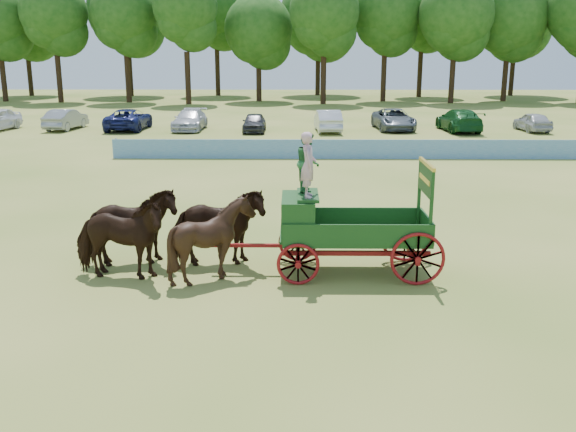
% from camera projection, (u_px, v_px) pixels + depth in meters
% --- Properties ---
extents(ground, '(160.00, 160.00, 0.00)m').
position_uv_depth(ground, '(441.00, 267.00, 17.59)').
color(ground, '#A59A4A').
rests_on(ground, ground).
extents(horse_lead_left, '(2.68, 1.45, 2.16)m').
position_uv_depth(horse_lead_left, '(119.00, 239.00, 16.44)').
color(horse_lead_left, black).
rests_on(horse_lead_left, ground).
extents(horse_lead_right, '(2.77, 1.77, 2.16)m').
position_uv_depth(horse_lead_right, '(130.00, 227.00, 17.50)').
color(horse_lead_right, black).
rests_on(horse_lead_right, ground).
extents(horse_wheel_left, '(2.21, 2.02, 2.17)m').
position_uv_depth(horse_wheel_left, '(212.00, 239.00, 16.41)').
color(horse_wheel_left, black).
rests_on(horse_wheel_left, ground).
extents(horse_wheel_right, '(2.71, 1.56, 2.16)m').
position_uv_depth(horse_wheel_right, '(217.00, 228.00, 17.48)').
color(horse_wheel_right, black).
rests_on(horse_wheel_right, ground).
extents(farm_dray, '(6.00, 2.00, 3.81)m').
position_uv_depth(farm_dray, '(327.00, 212.00, 16.79)').
color(farm_dray, maroon).
rests_on(farm_dray, ground).
extents(sponsor_banner, '(26.00, 0.08, 1.05)m').
position_uv_depth(sponsor_banner, '(351.00, 149.00, 34.89)').
color(sponsor_banner, '#2070B0').
rests_on(sponsor_banner, ground).
extents(parked_cars, '(41.46, 6.64, 1.65)m').
position_uv_depth(parked_cars, '(260.00, 120.00, 47.03)').
color(parked_cars, silver).
rests_on(parked_cars, ground).
extents(treeline, '(87.49, 24.06, 15.55)m').
position_uv_depth(treeline, '(296.00, 14.00, 74.33)').
color(treeline, '#382314').
rests_on(treeline, ground).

